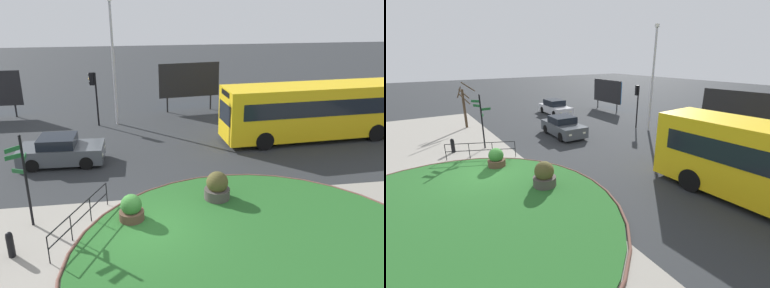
{
  "view_description": "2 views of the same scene",
  "coord_description": "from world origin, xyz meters",
  "views": [
    {
      "loc": [
        -0.18,
        -11.93,
        7.56
      ],
      "look_at": [
        2.24,
        3.66,
        1.76
      ],
      "focal_mm": 36.65,
      "sensor_mm": 36.0,
      "label": 1
    },
    {
      "loc": [
        12.68,
        -2.81,
        5.57
      ],
      "look_at": [
        3.14,
        3.42,
        1.79
      ],
      "focal_mm": 24.75,
      "sensor_mm": 36.0,
      "label": 2
    }
  ],
  "objects": [
    {
      "name": "grass_kerb_ring",
      "position": [
        3.67,
        -2.33,
        0.06
      ],
      "size": [
        12.58,
        12.58,
        0.11
      ],
      "primitive_type": "torus",
      "color": "brown",
      "rests_on": "ground"
    },
    {
      "name": "car_near_lane",
      "position": [
        -3.74,
        6.61,
        0.66
      ],
      "size": [
        4.04,
        1.98,
        1.42
      ],
      "rotation": [
        0.0,
        0.0,
        -0.03
      ],
      "color": "#474C51",
      "rests_on": "ground"
    },
    {
      "name": "grass_island",
      "position": [
        3.67,
        -2.33,
        0.05
      ],
      "size": [
        12.27,
        12.27,
        0.1
      ],
      "primitive_type": "cylinder",
      "color": "#235B23",
      "rests_on": "ground"
    },
    {
      "name": "sidewalk_paving",
      "position": [
        0.0,
        -1.85,
        0.01
      ],
      "size": [
        32.0,
        8.3,
        0.02
      ],
      "primitive_type": "cube",
      "color": "gray",
      "rests_on": "ground"
    },
    {
      "name": "lamppost_tall",
      "position": [
        -1.24,
        12.94,
        4.17
      ],
      "size": [
        0.32,
        0.32,
        7.76
      ],
      "color": "#B7B7BC",
      "rests_on": "ground"
    },
    {
      "name": "bollard_foreground",
      "position": [
        -4.16,
        -0.88,
        0.46
      ],
      "size": [
        0.22,
        0.22,
        0.89
      ],
      "color": "black",
      "rests_on": "ground"
    },
    {
      "name": "bus_yellow",
      "position": [
        9.96,
        8.25,
        1.7
      ],
      "size": [
        10.67,
        3.07,
        3.15
      ],
      "rotation": [
        0.0,
        0.0,
        3.2
      ],
      "color": "yellow",
      "rests_on": "ground"
    },
    {
      "name": "traffic_light_near",
      "position": [
        -2.54,
        12.78,
        2.5
      ],
      "size": [
        0.48,
        0.32,
        3.4
      ],
      "rotation": [
        0.0,
        0.0,
        2.85
      ],
      "color": "black",
      "rests_on": "ground"
    },
    {
      "name": "railing_grass_edge",
      "position": [
        -2.15,
        0.29,
        0.63
      ],
      "size": [
        1.59,
        3.49,
        0.97
      ],
      "rotation": [
        0.0,
        0.0,
        4.29
      ],
      "color": "black",
      "rests_on": "ground"
    },
    {
      "name": "planter_near_signpost",
      "position": [
        -0.43,
        0.65,
        0.48
      ],
      "size": [
        0.9,
        0.9,
        1.07
      ],
      "color": "brown",
      "rests_on": "ground"
    },
    {
      "name": "ground",
      "position": [
        0.0,
        0.0,
        0.0
      ],
      "size": [
        120.0,
        120.0,
        0.0
      ],
      "primitive_type": "plane",
      "color": "#282B2D"
    },
    {
      "name": "signpost_directional",
      "position": [
        -3.98,
        0.94,
        1.97
      ],
      "size": [
        0.53,
        1.03,
        3.43
      ],
      "color": "black",
      "rests_on": "ground"
    },
    {
      "name": "billboard_left",
      "position": [
        3.87,
        15.42,
        2.21
      ],
      "size": [
        4.39,
        0.67,
        3.46
      ],
      "rotation": [
        0.0,
        0.0,
        0.12
      ],
      "color": "black",
      "rests_on": "ground"
    },
    {
      "name": "planter_kerbside",
      "position": [
        2.96,
        1.76,
        0.55
      ],
      "size": [
        1.03,
        1.03,
        1.23
      ],
      "color": "#47423D",
      "rests_on": "ground"
    }
  ]
}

